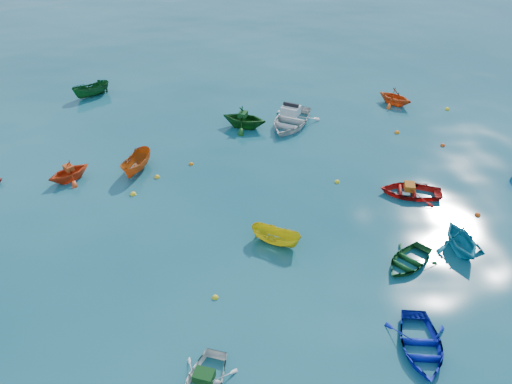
{
  "coord_description": "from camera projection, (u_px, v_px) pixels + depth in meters",
  "views": [
    {
      "loc": [
        -0.48,
        -18.25,
        16.29
      ],
      "look_at": [
        0.0,
        5.0,
        0.4
      ],
      "focal_mm": 35.0,
      "sensor_mm": 36.0,
      "label": 1
    }
  ],
  "objects": [
    {
      "name": "dinghy_red_ne",
      "position": [
        410.0,
        195.0,
        28.66
      ],
      "size": [
        3.81,
        3.02,
        0.71
      ],
      "primitive_type": "imported",
      "rotation": [
        0.0,
        0.0,
        -1.75
      ],
      "color": "red",
      "rests_on": "ground"
    },
    {
      "name": "motorboat_white",
      "position": [
        290.0,
        125.0,
        35.96
      ],
      "size": [
        5.22,
        5.86,
        1.6
      ],
      "primitive_type": "imported",
      "rotation": [
        0.0,
        0.0,
        -0.45
      ],
      "color": "silver",
      "rests_on": "ground"
    },
    {
      "name": "dinghy_green_e",
      "position": [
        407.0,
        264.0,
        23.84
      ],
      "size": [
        3.63,
        3.61,
        0.62
      ],
      "primitive_type": "imported",
      "rotation": [
        0.0,
        0.0,
        -0.8
      ],
      "color": "#10471A",
      "rests_on": "ground"
    },
    {
      "name": "buoy_ye_b",
      "position": [
        133.0,
        195.0,
        28.66
      ],
      "size": [
        0.36,
        0.36,
        0.36
      ],
      "primitive_type": "sphere",
      "color": "yellow",
      "rests_on": "ground"
    },
    {
      "name": "buoy_or_c",
      "position": [
        191.0,
        164.0,
        31.43
      ],
      "size": [
        0.3,
        0.3,
        0.3
      ],
      "primitive_type": "sphere",
      "color": "orange",
      "rests_on": "ground"
    },
    {
      "name": "tarp_green_a",
      "position": [
        204.0,
        376.0,
        18.19
      ],
      "size": [
        0.87,
        0.75,
        0.36
      ],
      "primitive_type": "cube",
      "rotation": [
        0.0,
        0.0,
        -0.29
      ],
      "color": "#0F3F14",
      "rests_on": "dinghy_white_near"
    },
    {
      "name": "buoy_or_d",
      "position": [
        443.0,
        146.0,
        33.41
      ],
      "size": [
        0.32,
        0.32,
        0.32
      ],
      "primitive_type": "sphere",
      "color": "#D2440B",
      "rests_on": "ground"
    },
    {
      "name": "sampan_yellow_mid",
      "position": [
        276.0,
        243.0,
        25.09
      ],
      "size": [
        2.82,
        2.1,
        1.03
      ],
      "primitive_type": "imported",
      "rotation": [
        0.0,
        0.0,
        1.1
      ],
      "color": "gold",
      "rests_on": "ground"
    },
    {
      "name": "ground",
      "position": [
        258.0,
        257.0,
        24.27
      ],
      "size": [
        160.0,
        160.0,
        0.0
      ],
      "primitive_type": "plane",
      "color": "#0A424F",
      "rests_on": "ground"
    },
    {
      "name": "buoy_ye_a",
      "position": [
        215.0,
        298.0,
        22.02
      ],
      "size": [
        0.29,
        0.29,
        0.29
      ],
      "primitive_type": "sphere",
      "color": "yellow",
      "rests_on": "ground"
    },
    {
      "name": "sampan_orange_n",
      "position": [
        138.0,
        171.0,
        30.79
      ],
      "size": [
        1.95,
        3.27,
        1.19
      ],
      "primitive_type": "imported",
      "rotation": [
        0.0,
        0.0,
        -0.28
      ],
      "color": "#BA5011",
      "rests_on": "ground"
    },
    {
      "name": "tarp_green_b",
      "position": [
        243.0,
        114.0,
        35.1
      ],
      "size": [
        0.75,
        0.85,
        0.34
      ],
      "primitive_type": "cube",
      "rotation": [
        0.0,
        0.0,
        1.22
      ],
      "color": "#114618",
      "rests_on": "dinghy_green_n"
    },
    {
      "name": "tarp_orange_a",
      "position": [
        68.0,
        168.0,
        29.53
      ],
      "size": [
        0.75,
        0.75,
        0.29
      ],
      "primitive_type": "cube",
      "rotation": [
        0.0,
        0.0,
        -0.81
      ],
      "color": "#C54214",
      "rests_on": "dinghy_orange_w"
    },
    {
      "name": "tarp_orange_b",
      "position": [
        410.0,
        187.0,
        28.38
      ],
      "size": [
        0.69,
        0.83,
        0.36
      ],
      "primitive_type": "cube",
      "rotation": [
        0.0,
        0.0,
        -1.75
      ],
      "color": "#B85B12",
      "rests_on": "dinghy_red_ne"
    },
    {
      "name": "sampan_green_far",
      "position": [
        93.0,
        96.0,
        40.19
      ],
      "size": [
        3.13,
        2.85,
        1.19
      ],
      "primitive_type": "imported",
      "rotation": [
        0.0,
        0.0,
        -0.89
      ],
      "color": "#114A1D",
      "rests_on": "ground"
    },
    {
      "name": "buoy_ye_d",
      "position": [
        157.0,
        177.0,
        30.16
      ],
      "size": [
        0.34,
        0.34,
        0.34
      ],
      "primitive_type": "sphere",
      "color": "yellow",
      "rests_on": "ground"
    },
    {
      "name": "dinghy_green_n",
      "position": [
        244.0,
        127.0,
        35.64
      ],
      "size": [
        3.93,
        3.66,
        1.67
      ],
      "primitive_type": "imported",
      "rotation": [
        0.0,
        0.0,
        1.22
      ],
      "color": "#124E14",
      "rests_on": "ground"
    },
    {
      "name": "buoy_or_e",
      "position": [
        397.0,
        133.0,
        34.95
      ],
      "size": [
        0.36,
        0.36,
        0.36
      ],
      "primitive_type": "sphere",
      "color": "orange",
      "rests_on": "ground"
    },
    {
      "name": "dinghy_orange_w",
      "position": [
        71.0,
        180.0,
        29.96
      ],
      "size": [
        3.36,
        3.35,
        1.34
      ],
      "primitive_type": "imported",
      "rotation": [
        0.0,
        0.0,
        -0.81
      ],
      "color": "#DF4115",
      "rests_on": "ground"
    },
    {
      "name": "dinghy_cyan_se",
      "position": [
        458.0,
        249.0,
        24.71
      ],
      "size": [
        2.63,
        2.99,
        1.49
      ],
      "primitive_type": "imported",
      "rotation": [
        0.0,
        0.0,
        0.07
      ],
      "color": "teal",
      "rests_on": "ground"
    },
    {
      "name": "buoy_ye_e",
      "position": [
        447.0,
        110.0,
        38.11
      ],
      "size": [
        0.35,
        0.35,
        0.35
      ],
      "primitive_type": "sphere",
      "color": "yellow",
      "rests_on": "ground"
    },
    {
      "name": "dinghy_blue_se",
      "position": [
        420.0,
        349.0,
        19.75
      ],
      "size": [
        2.76,
        3.65,
        0.72
      ],
      "primitive_type": "imported",
      "rotation": [
        0.0,
        0.0,
        -0.09
      ],
      "color": "#0D1BA3",
      "rests_on": "ground"
    },
    {
      "name": "buoy_ye_c",
      "position": [
        337.0,
        182.0,
        29.72
      ],
      "size": [
        0.32,
        0.32,
        0.32
      ],
      "primitive_type": "sphere",
      "color": "yellow",
      "rests_on": "ground"
    },
    {
      "name": "dinghy_orange_far",
      "position": [
        394.0,
        104.0,
        38.91
      ],
      "size": [
        3.6,
        3.6,
        1.44
      ],
      "primitive_type": "imported",
      "rotation": [
        0.0,
        0.0,
        0.79
      ],
      "color": "#E15115",
      "rests_on": "ground"
    },
    {
      "name": "buoy_or_b",
      "position": [
        477.0,
        215.0,
        27.02
      ],
      "size": [
        0.31,
        0.31,
        0.31
      ],
      "primitive_type": "sphere",
      "color": "#EB4C0C",
      "rests_on": "ground"
    }
  ]
}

